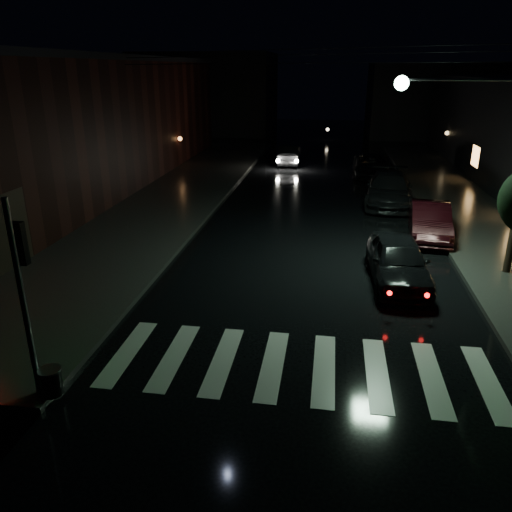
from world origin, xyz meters
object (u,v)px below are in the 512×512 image
at_px(parked_car_d, 372,166).
at_px(oncoming_car, 289,155).
at_px(parked_car_a, 398,261).
at_px(parked_car_b, 430,221).
at_px(parked_car_c, 389,189).

distance_m(parked_car_d, oncoming_car, 6.68).
bearing_deg(parked_car_a, parked_car_b, 67.05).
relative_size(parked_car_a, oncoming_car, 1.05).
bearing_deg(parked_car_d, parked_car_c, -86.19).
relative_size(parked_car_b, oncoming_car, 1.04).
xyz_separation_m(parked_car_d, oncoming_car, (-5.61, 3.62, -0.02)).
height_order(parked_car_b, parked_car_c, parked_car_c).
xyz_separation_m(parked_car_b, oncoming_car, (-7.10, 15.75, -0.03)).
relative_size(parked_car_b, parked_car_c, 0.79).
xyz_separation_m(parked_car_a, oncoming_car, (-5.30, 20.64, -0.06)).
xyz_separation_m(parked_car_b, parked_car_d, (-1.49, 12.13, -0.01)).
bearing_deg(parked_car_a, parked_car_c, 83.49).
bearing_deg(parked_car_a, parked_car_d, 86.23).
xyz_separation_m(parked_car_a, parked_car_b, (1.80, 4.88, -0.03)).
bearing_deg(parked_car_c, oncoming_car, 125.48).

